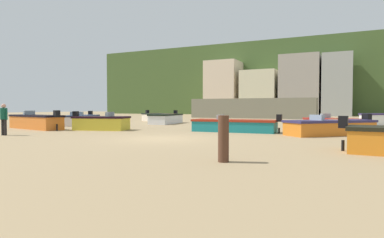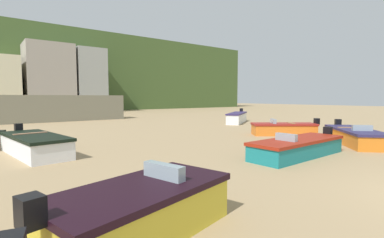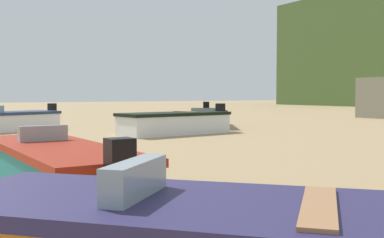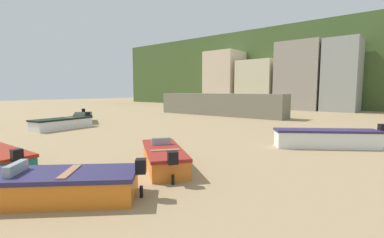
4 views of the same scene
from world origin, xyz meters
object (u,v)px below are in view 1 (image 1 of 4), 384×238
(boat_white_8, at_px, (80,120))
(boat_orange_9, at_px, (36,122))
(boat_cream_2, at_px, (157,117))
(boat_yellow_6, at_px, (101,123))
(mooring_post_near_water, at_px, (223,139))
(beach_walker_foreground, at_px, (4,117))
(boat_white_0, at_px, (166,119))
(boat_teal_1, at_px, (234,125))
(boat_orange_3, at_px, (334,124))
(boat_orange_7, at_px, (330,127))

(boat_white_8, bearing_deg, boat_orange_9, 76.53)
(boat_cream_2, relative_size, boat_yellow_6, 1.20)
(mooring_post_near_water, xyz_separation_m, beach_walker_foreground, (-12.93, 2.90, 0.34))
(boat_cream_2, distance_m, boat_orange_9, 13.44)
(boat_white_0, xyz_separation_m, boat_teal_1, (8.49, -6.83, -0.06))
(boat_orange_3, distance_m, beach_walker_foreground, 19.10)
(boat_cream_2, bearing_deg, boat_orange_3, 100.48)
(boat_yellow_6, height_order, boat_white_8, boat_yellow_6)
(boat_white_0, xyz_separation_m, boat_orange_7, (13.65, -6.86, -0.03))
(boat_cream_2, bearing_deg, beach_walker_foreground, 35.40)
(boat_teal_1, bearing_deg, boat_white_0, 49.26)
(boat_cream_2, relative_size, boat_orange_9, 0.82)
(boat_orange_3, xyz_separation_m, boat_orange_9, (-18.06, -7.38, 0.09))
(boat_orange_7, xyz_separation_m, boat_orange_9, (-17.97, -3.07, 0.08))
(boat_teal_1, bearing_deg, boat_orange_3, -52.66)
(boat_orange_3, bearing_deg, beach_walker_foreground, 164.43)
(boat_teal_1, distance_m, beach_walker_foreground, 12.34)
(beach_walker_foreground, bearing_deg, boat_orange_3, -141.05)
(boat_orange_9, distance_m, beach_walker_foreground, 5.15)
(boat_orange_9, bearing_deg, boat_teal_1, -63.31)
(boat_cream_2, xyz_separation_m, mooring_post_near_water, (14.54, -20.50, 0.18))
(boat_white_0, relative_size, boat_orange_9, 0.89)
(boat_orange_7, xyz_separation_m, mooring_post_near_water, (-2.15, -10.19, 0.21))
(boat_orange_3, xyz_separation_m, mooring_post_near_water, (-2.23, -14.50, 0.22))
(boat_white_0, relative_size, mooring_post_near_water, 4.02)
(boat_orange_3, xyz_separation_m, boat_yellow_6, (-13.36, -6.34, 0.06))
(boat_teal_1, bearing_deg, boat_yellow_6, 102.33)
(boat_teal_1, xyz_separation_m, beach_walker_foreground, (-9.91, -7.32, 0.58))
(boat_teal_1, bearing_deg, boat_orange_9, 101.69)
(boat_orange_9, distance_m, mooring_post_near_water, 17.35)
(boat_white_0, distance_m, boat_white_8, 7.21)
(boat_orange_7, relative_size, boat_orange_9, 0.82)
(boat_orange_3, relative_size, boat_orange_9, 0.73)
(boat_white_8, relative_size, mooring_post_near_water, 3.50)
(boat_white_0, bearing_deg, boat_white_8, 38.99)
(beach_walker_foreground, bearing_deg, boat_white_8, -67.01)
(boat_orange_9, bearing_deg, boat_orange_7, -67.20)
(boat_white_0, xyz_separation_m, boat_orange_3, (13.73, -2.55, -0.04))
(boat_teal_1, distance_m, boat_orange_7, 5.16)
(boat_yellow_6, bearing_deg, boat_teal_1, 90.10)
(boat_orange_3, height_order, beach_walker_foreground, beach_walker_foreground)
(boat_yellow_6, height_order, boat_orange_7, boat_yellow_6)
(boat_white_0, relative_size, boat_orange_3, 1.22)
(beach_walker_foreground, bearing_deg, boat_cream_2, -83.24)
(boat_yellow_6, distance_m, mooring_post_near_water, 13.80)
(boat_teal_1, relative_size, beach_walker_foreground, 3.21)
(boat_white_8, bearing_deg, boat_orange_7, 154.38)
(boat_cream_2, relative_size, boat_orange_7, 0.99)
(boat_orange_3, relative_size, boat_yellow_6, 1.07)
(boat_white_8, relative_size, beach_walker_foreground, 2.63)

